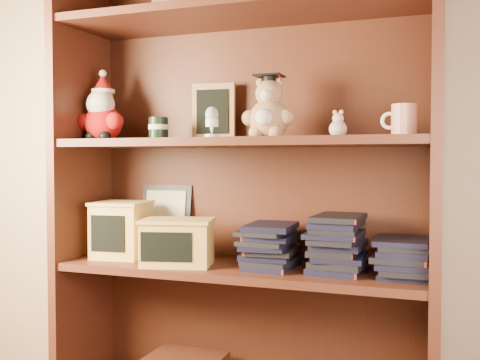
% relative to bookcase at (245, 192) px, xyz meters
% --- Properties ---
extents(bookcase, '(1.20, 0.35, 1.60)m').
position_rel_bookcase_xyz_m(bookcase, '(0.00, 0.00, 0.00)').
color(bookcase, '#4E2316').
rests_on(bookcase, ground).
extents(shelf_lower, '(1.14, 0.33, 0.02)m').
position_rel_bookcase_xyz_m(shelf_lower, '(0.00, -0.05, -0.24)').
color(shelf_lower, '#4E2316').
rests_on(shelf_lower, ground).
extents(shelf_upper, '(1.14, 0.33, 0.02)m').
position_rel_bookcase_xyz_m(shelf_upper, '(0.00, -0.05, 0.16)').
color(shelf_upper, '#4E2316').
rests_on(shelf_upper, ground).
extents(santa_plush, '(0.18, 0.13, 0.25)m').
position_rel_bookcase_xyz_m(santa_plush, '(-0.50, -0.06, 0.26)').
color(santa_plush, '#A50F0F').
rests_on(santa_plush, shelf_upper).
extents(teachers_tin, '(0.07, 0.07, 0.07)m').
position_rel_bookcase_xyz_m(teachers_tin, '(-0.28, -0.05, 0.21)').
color(teachers_tin, black).
rests_on(teachers_tin, shelf_upper).
extents(chalkboard_plaque, '(0.15, 0.09, 0.19)m').
position_rel_bookcase_xyz_m(chalkboard_plaque, '(-0.13, 0.06, 0.26)').
color(chalkboard_plaque, '#9E7547').
rests_on(chalkboard_plaque, shelf_upper).
extents(egg_cup, '(0.05, 0.05, 0.10)m').
position_rel_bookcase_xyz_m(egg_cup, '(-0.06, -0.13, 0.22)').
color(egg_cup, white).
rests_on(egg_cup, shelf_upper).
extents(grad_teddy_bear, '(0.16, 0.14, 0.20)m').
position_rel_bookcase_xyz_m(grad_teddy_bear, '(0.10, -0.06, 0.25)').
color(grad_teddy_bear, tan).
rests_on(grad_teddy_bear, shelf_upper).
extents(pink_figurine, '(0.05, 0.05, 0.08)m').
position_rel_bookcase_xyz_m(pink_figurine, '(0.31, -0.05, 0.20)').
color(pink_figurine, beige).
rests_on(pink_figurine, shelf_upper).
extents(teacher_mug, '(0.10, 0.07, 0.09)m').
position_rel_bookcase_xyz_m(teacher_mug, '(0.50, -0.05, 0.22)').
color(teacher_mug, silver).
rests_on(teacher_mug, shelf_upper).
extents(certificate_frame, '(0.19, 0.05, 0.24)m').
position_rel_bookcase_xyz_m(certificate_frame, '(-0.33, 0.09, -0.11)').
color(certificate_frame, black).
rests_on(certificate_frame, shelf_lower).
extents(treats_box, '(0.19, 0.19, 0.19)m').
position_rel_bookcase_xyz_m(treats_box, '(-0.43, -0.05, -0.13)').
color(treats_box, '#DCB85A').
rests_on(treats_box, shelf_lower).
extents(pencils_box, '(0.25, 0.21, 0.15)m').
position_rel_bookcase_xyz_m(pencils_box, '(-0.18, -0.12, -0.15)').
color(pencils_box, '#DCB85A').
rests_on(pencils_box, shelf_lower).
extents(book_stack_left, '(0.14, 0.20, 0.14)m').
position_rel_bookcase_xyz_m(book_stack_left, '(0.10, -0.05, -0.16)').
color(book_stack_left, black).
rests_on(book_stack_left, shelf_lower).
extents(book_stack_mid, '(0.14, 0.20, 0.16)m').
position_rel_bookcase_xyz_m(book_stack_mid, '(0.31, -0.05, -0.15)').
color(book_stack_mid, black).
rests_on(book_stack_mid, shelf_lower).
extents(book_stack_right, '(0.14, 0.20, 0.11)m').
position_rel_bookcase_xyz_m(book_stack_right, '(0.50, -0.05, -0.17)').
color(book_stack_right, black).
rests_on(book_stack_right, shelf_lower).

